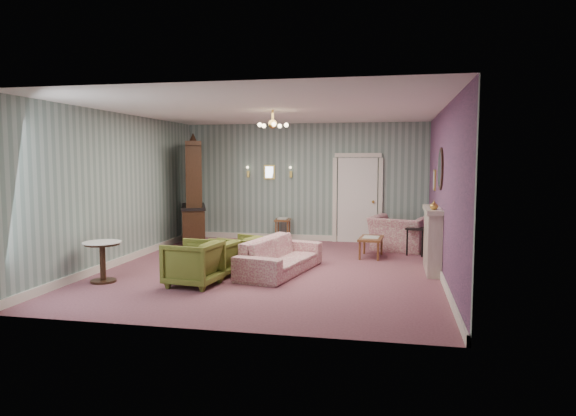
% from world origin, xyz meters
% --- Properties ---
extents(floor, '(7.00, 7.00, 0.00)m').
position_xyz_m(floor, '(0.00, 0.00, 0.00)').
color(floor, '#8A505E').
rests_on(floor, ground).
extents(ceiling, '(7.00, 7.00, 0.00)m').
position_xyz_m(ceiling, '(0.00, 0.00, 2.90)').
color(ceiling, white).
rests_on(ceiling, ground).
extents(wall_back, '(6.00, 0.00, 6.00)m').
position_xyz_m(wall_back, '(0.00, 3.50, 1.45)').
color(wall_back, slate).
rests_on(wall_back, ground).
extents(wall_front, '(6.00, 0.00, 6.00)m').
position_xyz_m(wall_front, '(0.00, -3.50, 1.45)').
color(wall_front, slate).
rests_on(wall_front, ground).
extents(wall_left, '(0.00, 7.00, 7.00)m').
position_xyz_m(wall_left, '(-3.00, 0.00, 1.45)').
color(wall_left, slate).
rests_on(wall_left, ground).
extents(wall_right, '(0.00, 7.00, 7.00)m').
position_xyz_m(wall_right, '(3.00, 0.00, 1.45)').
color(wall_right, slate).
rests_on(wall_right, ground).
extents(wall_right_floral, '(0.00, 7.00, 7.00)m').
position_xyz_m(wall_right_floral, '(2.98, 0.00, 1.45)').
color(wall_right_floral, '#B05886').
rests_on(wall_right_floral, ground).
extents(door, '(1.12, 0.12, 2.16)m').
position_xyz_m(door, '(1.30, 3.46, 1.08)').
color(door, white).
rests_on(door, floor).
extents(olive_chair_a, '(0.81, 0.86, 0.80)m').
position_xyz_m(olive_chair_a, '(-0.96, -1.49, 0.40)').
color(olive_chair_a, '#5F6423').
rests_on(olive_chair_a, floor).
extents(olive_chair_b, '(0.73, 0.77, 0.68)m').
position_xyz_m(olive_chair_b, '(-0.85, -0.74, 0.34)').
color(olive_chair_b, '#5F6423').
rests_on(olive_chair_b, floor).
extents(olive_chair_c, '(0.81, 0.83, 0.68)m').
position_xyz_m(olive_chair_c, '(-0.58, -0.06, 0.34)').
color(olive_chair_c, '#5F6423').
rests_on(olive_chair_c, floor).
extents(sofa_chintz, '(1.05, 2.21, 0.83)m').
position_xyz_m(sofa_chintz, '(0.20, -0.26, 0.42)').
color(sofa_chintz, '#9C3E59').
rests_on(sofa_chintz, floor).
extents(wingback_chair, '(1.35, 1.08, 1.02)m').
position_xyz_m(wingback_chair, '(2.29, 2.48, 0.51)').
color(wingback_chair, '#9C3E59').
rests_on(wingback_chair, floor).
extents(dresser, '(1.07, 1.63, 2.57)m').
position_xyz_m(dresser, '(-2.45, 2.25, 1.29)').
color(dresser, black).
rests_on(dresser, floor).
extents(fireplace, '(0.30, 1.40, 1.16)m').
position_xyz_m(fireplace, '(2.86, 0.40, 0.58)').
color(fireplace, beige).
rests_on(fireplace, floor).
extents(mantel_vase, '(0.15, 0.15, 0.15)m').
position_xyz_m(mantel_vase, '(2.84, 0.00, 1.23)').
color(mantel_vase, gold).
rests_on(mantel_vase, fireplace).
extents(oval_mirror, '(0.04, 0.76, 0.84)m').
position_xyz_m(oval_mirror, '(2.96, 0.40, 1.85)').
color(oval_mirror, white).
rests_on(oval_mirror, wall_right).
extents(framed_print, '(0.04, 0.34, 0.42)m').
position_xyz_m(framed_print, '(2.97, 1.75, 1.60)').
color(framed_print, gold).
rests_on(framed_print, wall_right).
extents(coffee_table, '(0.52, 0.85, 0.42)m').
position_xyz_m(coffee_table, '(1.72, 1.54, 0.21)').
color(coffee_table, brown).
rests_on(coffee_table, floor).
extents(side_table_black, '(0.49, 0.49, 0.59)m').
position_xyz_m(side_table_black, '(2.65, 1.93, 0.30)').
color(side_table_black, black).
rests_on(side_table_black, floor).
extents(pedestal_table, '(0.71, 0.71, 0.68)m').
position_xyz_m(pedestal_table, '(-2.52, -1.55, 0.34)').
color(pedestal_table, black).
rests_on(pedestal_table, floor).
extents(nesting_table, '(0.39, 0.49, 0.61)m').
position_xyz_m(nesting_table, '(-0.49, 3.15, 0.30)').
color(nesting_table, brown).
rests_on(nesting_table, floor).
extents(gilt_mirror_back, '(0.28, 0.06, 0.36)m').
position_xyz_m(gilt_mirror_back, '(-0.90, 3.46, 1.70)').
color(gilt_mirror_back, gold).
rests_on(gilt_mirror_back, wall_back).
extents(sconce_left, '(0.16, 0.12, 0.30)m').
position_xyz_m(sconce_left, '(-1.45, 3.44, 1.70)').
color(sconce_left, gold).
rests_on(sconce_left, wall_back).
extents(sconce_right, '(0.16, 0.12, 0.30)m').
position_xyz_m(sconce_right, '(-0.35, 3.44, 1.70)').
color(sconce_right, gold).
rests_on(sconce_right, wall_back).
extents(chandelier, '(0.56, 0.56, 0.36)m').
position_xyz_m(chandelier, '(0.00, 0.00, 2.63)').
color(chandelier, gold).
rests_on(chandelier, ceiling).
extents(burgundy_cushion, '(0.41, 0.28, 0.39)m').
position_xyz_m(burgundy_cushion, '(2.24, 2.33, 0.48)').
color(burgundy_cushion, maroon).
rests_on(burgundy_cushion, wingback_chair).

